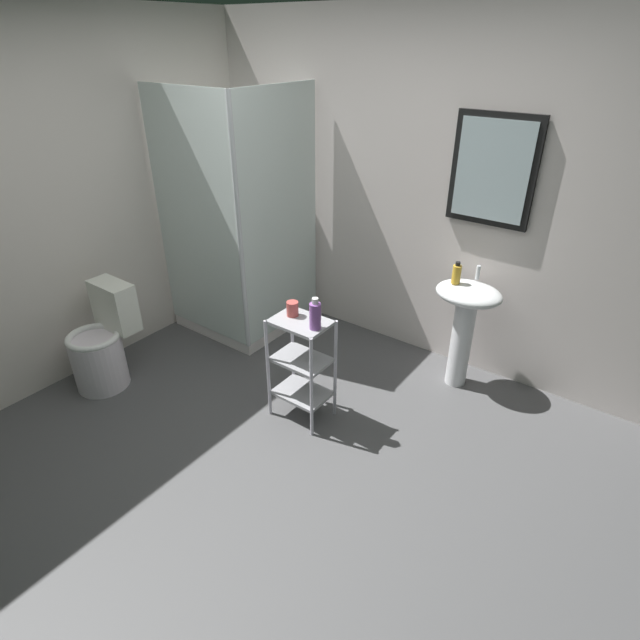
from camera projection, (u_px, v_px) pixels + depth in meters
name	position (u px, v px, depth m)	size (l,w,h in m)	color
ground_plane	(257.00, 466.00, 3.11)	(4.20, 4.20, 0.02)	#4C4C4E
wall_back	(416.00, 195.00, 3.78)	(4.20, 0.14, 2.50)	silver
wall_left	(44.00, 211.00, 3.44)	(0.10, 4.20, 2.50)	silver
shower_stall	(244.00, 279.00, 4.35)	(0.92, 0.92, 2.00)	white
pedestal_sink	(465.00, 315.00, 3.56)	(0.46, 0.37, 0.81)	white
sink_faucet	(478.00, 272.00, 3.51)	(0.03, 0.03, 0.10)	silver
toilet	(103.00, 346.00, 3.70)	(0.37, 0.49, 0.76)	white
storage_cart	(301.00, 361.00, 3.31)	(0.38, 0.28, 0.74)	silver
hand_soap_bottle	(457.00, 274.00, 3.44)	(0.06, 0.06, 0.16)	gold
conditioner_bottle_purple	(315.00, 315.00, 3.03)	(0.07, 0.07, 0.21)	#854E9E
rinse_cup	(292.00, 309.00, 3.20)	(0.08, 0.08, 0.10)	#B24742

